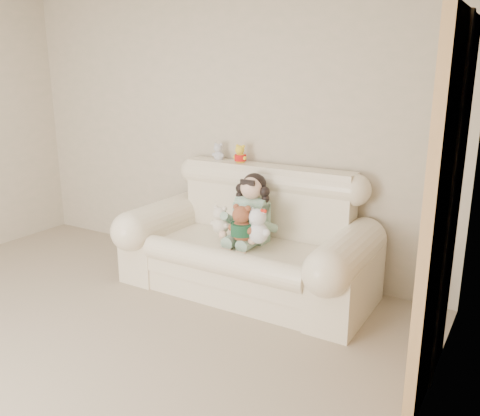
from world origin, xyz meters
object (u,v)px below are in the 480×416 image
at_px(brown_teddy, 242,220).
at_px(cream_teddy, 221,217).
at_px(sofa, 246,233).
at_px(white_cat, 258,222).
at_px(seated_child, 252,207).

xyz_separation_m(brown_teddy, cream_teddy, (-0.25, 0.08, -0.04)).
xyz_separation_m(sofa, brown_teddy, (0.06, -0.17, 0.16)).
xyz_separation_m(brown_teddy, white_cat, (0.13, 0.03, -0.01)).
relative_size(seated_child, cream_teddy, 2.08).
distance_m(brown_teddy, cream_teddy, 0.26).
bearing_deg(sofa, seated_child, 84.91).
height_order(seated_child, white_cat, seated_child).
height_order(sofa, seated_child, sofa).
bearing_deg(cream_teddy, sofa, 5.26).
distance_m(white_cat, cream_teddy, 0.38).
relative_size(sofa, seated_child, 3.57).
bearing_deg(brown_teddy, sofa, 95.95).
bearing_deg(sofa, brown_teddy, -70.86).
bearing_deg(brown_teddy, seated_child, 88.44).
relative_size(seated_child, brown_teddy, 1.66).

